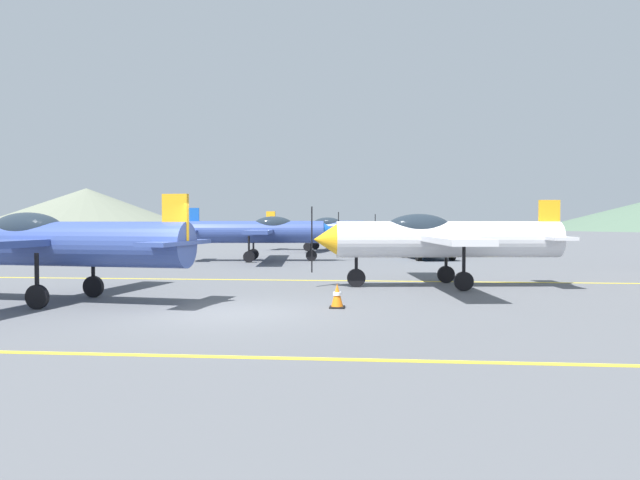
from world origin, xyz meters
The scene contains 10 objects.
ground_plane centered at (0.00, 0.00, 0.00)m, with size 400.00×400.00×0.00m, color #54565B.
apron_line_near centered at (0.00, -4.33, 0.01)m, with size 80.00×0.16×0.01m, color yellow.
apron_line_far centered at (0.00, 7.51, 0.01)m, with size 80.00×0.16×0.01m, color yellow.
airplane_near centered at (-4.97, 1.35, 1.54)m, with size 7.97×9.15×2.73m.
airplane_mid centered at (5.28, 5.89, 1.54)m, with size 7.97×9.15×2.73m.
airplane_far centered at (-2.57, 17.26, 1.54)m, with size 7.96×9.15×2.73m.
airplane_back centered at (-0.72, 28.67, 1.54)m, with size 7.98×9.15×2.73m.
car_sedan centered at (6.02, 19.73, 0.84)m, with size 2.79×4.61×1.62m.
traffic_cone_front centered at (2.42, 1.02, 0.29)m, with size 0.36×0.36×0.59m.
hill_left centered at (-68.50, 130.46, 5.03)m, with size 53.87×53.87×10.05m, color slate.
Camera 1 is at (3.38, -13.33, 2.09)m, focal length 33.95 mm.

